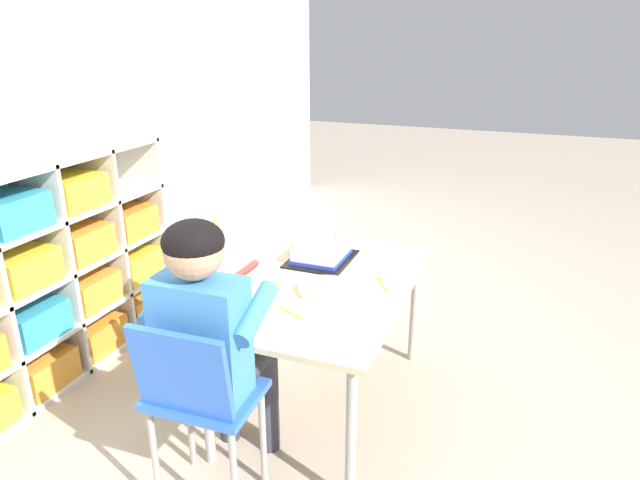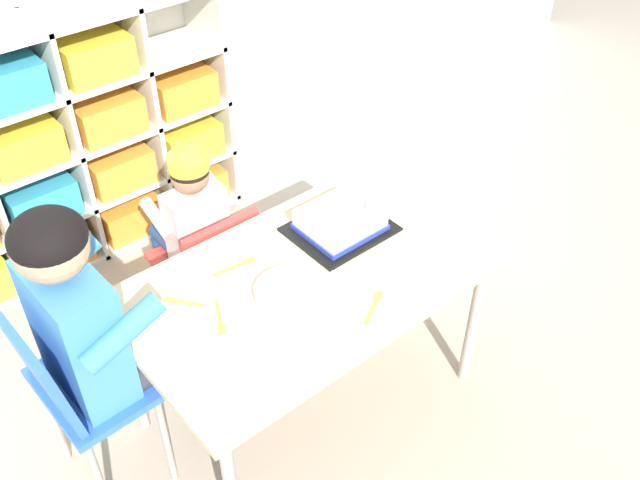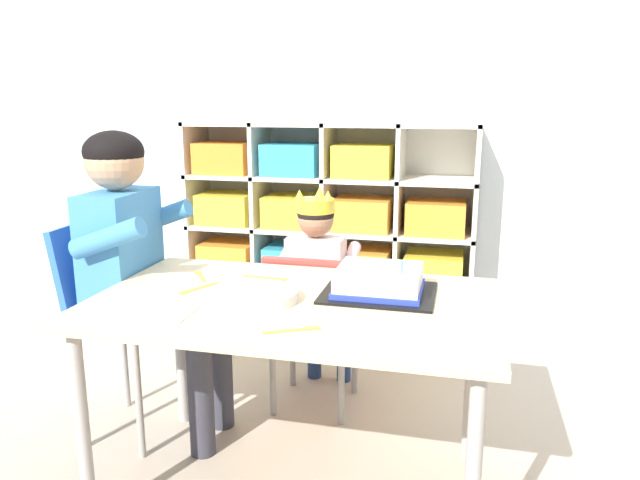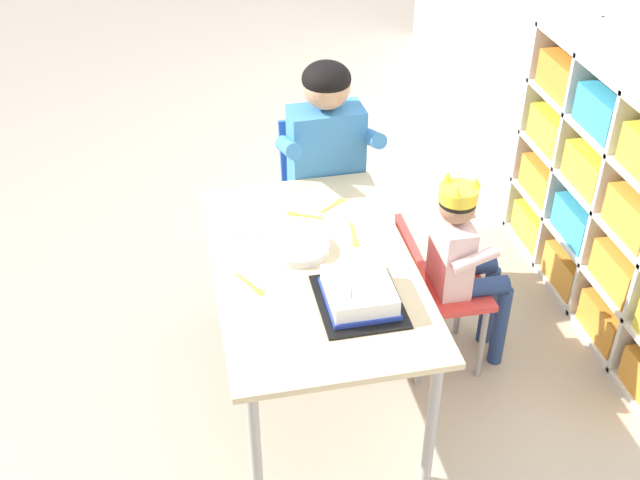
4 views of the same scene
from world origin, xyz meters
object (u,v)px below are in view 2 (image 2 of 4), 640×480
object	(u,v)px
child_with_crown	(190,217)
fork_beside_plate_stack	(220,319)
paper_plate_stack	(291,292)
fork_near_cake_tray	(181,302)
classroom_chair_adult_side	(75,386)
adult_helper_seated	(98,320)
activity_table	(307,290)
birthday_cake_on_tray	(340,222)
classroom_chair_blue	(210,262)
fork_near_child_seat	(374,305)
fork_at_table_front_edge	(237,265)

from	to	relation	value
child_with_crown	fork_beside_plate_stack	size ratio (longest dim) A/B	6.55
paper_plate_stack	fork_near_cake_tray	bearing A→B (deg)	144.70
classroom_chair_adult_side	adult_helper_seated	xyz separation A→B (m)	(0.12, 0.00, 0.19)
activity_table	birthday_cake_on_tray	world-z (taller)	birthday_cake_on_tray
classroom_chair_blue	fork_near_child_seat	size ratio (longest dim) A/B	4.78
adult_helper_seated	fork_near_child_seat	size ratio (longest dim) A/B	8.12
classroom_chair_adult_side	fork_at_table_front_edge	distance (m)	0.59
adult_helper_seated	paper_plate_stack	world-z (taller)	adult_helper_seated
activity_table	classroom_chair_adult_side	world-z (taller)	classroom_chair_adult_side
child_with_crown	fork_near_cake_tray	bearing A→B (deg)	57.06
fork_near_child_seat	fork_near_cake_tray	bearing A→B (deg)	-70.83
paper_plate_stack	fork_at_table_front_edge	xyz separation A→B (m)	(-0.05, 0.21, -0.01)
activity_table	classroom_chair_adult_side	distance (m)	0.73
child_with_crown	classroom_chair_adult_side	bearing A→B (deg)	32.69
classroom_chair_blue	fork_near_child_seat	distance (m)	0.75
fork_at_table_front_edge	fork_near_cake_tray	world-z (taller)	same
paper_plate_stack	fork_at_table_front_edge	world-z (taller)	paper_plate_stack
adult_helper_seated	fork_at_table_front_edge	distance (m)	0.46
classroom_chair_blue	child_with_crown	world-z (taller)	child_with_crown
classroom_chair_blue	fork_near_cake_tray	xyz separation A→B (m)	(-0.29, -0.32, 0.23)
paper_plate_stack	fork_near_child_seat	distance (m)	0.25
fork_near_child_seat	fork_beside_plate_stack	bearing A→B (deg)	-62.23
activity_table	fork_near_cake_tray	distance (m)	0.39
classroom_chair_blue	birthday_cake_on_tray	world-z (taller)	birthday_cake_on_tray
paper_plate_stack	fork_near_cake_tray	size ratio (longest dim) A/B	1.99
adult_helper_seated	paper_plate_stack	bearing A→B (deg)	-116.00
birthday_cake_on_tray	fork_near_cake_tray	bearing A→B (deg)	175.30
classroom_chair_adult_side	fork_near_cake_tray	xyz separation A→B (m)	(0.35, -0.03, 0.14)
activity_table	fork_near_cake_tray	size ratio (longest dim) A/B	10.35
paper_plate_stack	classroom_chair_adult_side	bearing A→B (deg)	160.47
classroom_chair_blue	classroom_chair_adult_side	bearing A→B (deg)	25.42
paper_plate_stack	adult_helper_seated	bearing A→B (deg)	156.01
classroom_chair_blue	classroom_chair_adult_side	distance (m)	0.71
paper_plate_stack	fork_beside_plate_stack	world-z (taller)	paper_plate_stack
activity_table	classroom_chair_blue	size ratio (longest dim) A/B	1.82
fork_near_child_seat	classroom_chair_blue	bearing A→B (deg)	-107.86
child_with_crown	fork_near_child_seat	bearing A→B (deg)	100.81
classroom_chair_blue	fork_at_table_front_edge	size ratio (longest dim) A/B	4.23
classroom_chair_adult_side	birthday_cake_on_tray	world-z (taller)	classroom_chair_adult_side
classroom_chair_blue	fork_at_table_front_edge	bearing A→B (deg)	78.40
birthday_cake_on_tray	classroom_chair_blue	bearing A→B (deg)	128.84
fork_beside_plate_stack	fork_near_cake_tray	distance (m)	0.14
child_with_crown	fork_beside_plate_stack	world-z (taller)	child_with_crown
adult_helper_seated	fork_near_child_seat	bearing A→B (deg)	-123.96
birthday_cake_on_tray	activity_table	bearing A→B (deg)	-155.22
activity_table	paper_plate_stack	world-z (taller)	paper_plate_stack
fork_beside_plate_stack	birthday_cake_on_tray	bearing A→B (deg)	-54.42
adult_helper_seated	paper_plate_stack	distance (m)	0.55
adult_helper_seated	birthday_cake_on_tray	world-z (taller)	adult_helper_seated
fork_beside_plate_stack	classroom_chair_blue	bearing A→B (deg)	-0.99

